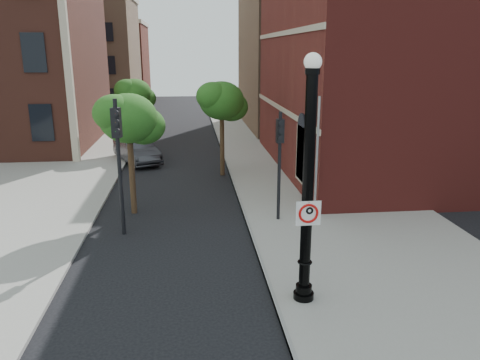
{
  "coord_description": "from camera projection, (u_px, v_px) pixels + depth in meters",
  "views": [
    {
      "loc": [
        -0.1,
        -11.65,
        6.6
      ],
      "look_at": [
        1.38,
        2.0,
        2.8
      ],
      "focal_mm": 35.0,
      "sensor_mm": 36.0,
      "label": 1
    }
  ],
  "objects": [
    {
      "name": "street_tree_b",
      "position": [
        135.0,
        94.0,
        31.14
      ],
      "size": [
        2.68,
        2.42,
        4.83
      ],
      "color": "#332214",
      "rests_on": "ground"
    },
    {
      "name": "sidewalk_left",
      "position": [
        48.0,
        159.0,
        29.23
      ],
      "size": [
        10.0,
        50.0,
        0.12
      ],
      "primitive_type": "cube",
      "color": "gray",
      "rests_on": "ground"
    },
    {
      "name": "street_tree_c",
      "position": [
        222.0,
        102.0,
        24.73
      ],
      "size": [
        2.81,
        2.54,
        5.07
      ],
      "color": "#332214",
      "rests_on": "ground"
    },
    {
      "name": "lamppost",
      "position": [
        307.0,
        196.0,
        11.91
      ],
      "size": [
        0.56,
        0.56,
        6.57
      ],
      "color": "black",
      "rests_on": "ground"
    },
    {
      "name": "parked_car",
      "position": [
        137.0,
        150.0,
        28.45
      ],
      "size": [
        3.43,
        4.96,
        1.55
      ],
      "primitive_type": "imported",
      "rotation": [
        0.0,
        0.0,
        0.42
      ],
      "color": "#2A2A2F",
      "rests_on": "ground"
    },
    {
      "name": "curb_edge",
      "position": [
        236.0,
        190.0,
        22.71
      ],
      "size": [
        0.1,
        60.0,
        0.14
      ],
      "primitive_type": "cube",
      "color": "gray",
      "rests_on": "ground"
    },
    {
      "name": "brick_wall_building",
      "position": [
        475.0,
        57.0,
        26.34
      ],
      "size": [
        22.3,
        16.3,
        12.5
      ],
      "color": "maroon",
      "rests_on": "ground"
    },
    {
      "name": "bg_building_red",
      "position": [
        103.0,
        63.0,
        65.93
      ],
      "size": [
        12.0,
        12.0,
        10.0
      ],
      "primitive_type": "cube",
      "color": "maroon",
      "rests_on": "ground"
    },
    {
      "name": "ground",
      "position": [
        198.0,
        298.0,
        12.94
      ],
      "size": [
        120.0,
        120.0,
        0.0
      ],
      "primitive_type": "plane",
      "color": "black",
      "rests_on": "ground"
    },
    {
      "name": "street_tree_a",
      "position": [
        130.0,
        120.0,
        18.74
      ],
      "size": [
        2.77,
        2.5,
        4.99
      ],
      "color": "#332214",
      "rests_on": "ground"
    },
    {
      "name": "traffic_signal_right",
      "position": [
        280.0,
        149.0,
        17.91
      ],
      "size": [
        0.3,
        0.37,
        4.4
      ],
      "rotation": [
        0.0,
        0.0,
        0.09
      ],
      "color": "black",
      "rests_on": "ground"
    },
    {
      "name": "traffic_signal_left",
      "position": [
        118.0,
        145.0,
        16.54
      ],
      "size": [
        0.35,
        0.43,
        5.01
      ],
      "rotation": [
        0.0,
        0.0,
        -0.15
      ],
      "color": "black",
      "rests_on": "ground"
    },
    {
      "name": "sidewalk_right",
      "position": [
        315.0,
        188.0,
        23.12
      ],
      "size": [
        8.0,
        60.0,
        0.12
      ],
      "primitive_type": "cube",
      "color": "gray",
      "rests_on": "ground"
    },
    {
      "name": "bg_building_tan_a",
      "position": [
        81.0,
        56.0,
        52.25
      ],
      "size": [
        12.0,
        12.0,
        12.0
      ],
      "primitive_type": "cube",
      "color": "#8B654C",
      "rests_on": "ground"
    },
    {
      "name": "no_parking_sign",
      "position": [
        308.0,
        213.0,
        11.86
      ],
      "size": [
        0.65,
        0.07,
        0.65
      ],
      "rotation": [
        0.0,
        0.0,
        0.02
      ],
      "color": "white",
      "rests_on": "ground"
    },
    {
      "name": "bg_building_tan_b",
      "position": [
        370.0,
        46.0,
        41.47
      ],
      "size": [
        22.0,
        14.0,
        14.0
      ],
      "primitive_type": "cube",
      "color": "#8B654C",
      "rests_on": "ground"
    },
    {
      "name": "utility_pole",
      "position": [
        317.0,
        160.0,
        18.27
      ],
      "size": [
        0.1,
        0.1,
        4.96
      ],
      "primitive_type": "cylinder",
      "color": "#999999",
      "rests_on": "ground"
    }
  ]
}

